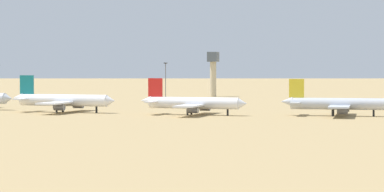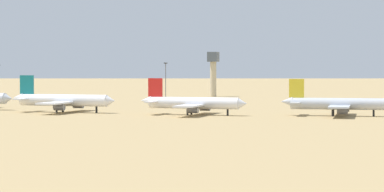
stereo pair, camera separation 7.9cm
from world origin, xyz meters
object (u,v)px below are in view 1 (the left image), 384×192
at_px(parked_jet_red_3, 193,103).
at_px(control_tower, 213,70).
at_px(parked_jet_yellow_4, 336,104).
at_px(parked_jet_teal_2, 63,100).
at_px(light_pole_west, 166,78).

height_order(parked_jet_red_3, control_tower, control_tower).
bearing_deg(parked_jet_red_3, parked_jet_yellow_4, 10.36).
distance_m(parked_jet_teal_2, control_tower, 151.22).
xyz_separation_m(parked_jet_teal_2, light_pole_west, (-7.91, 132.00, 5.83)).
bearing_deg(parked_jet_teal_2, parked_jet_yellow_4, 4.45).
xyz_separation_m(parked_jet_teal_2, parked_jet_yellow_4, (91.64, 7.43, -0.30)).
height_order(parked_jet_teal_2, parked_jet_yellow_4, parked_jet_teal_2).
xyz_separation_m(parked_jet_red_3, parked_jet_yellow_4, (45.04, 8.39, -0.05)).
height_order(parked_jet_teal_2, parked_jet_red_3, parked_jet_teal_2).
bearing_deg(parked_jet_teal_2, light_pole_west, 93.24).
relative_size(parked_jet_teal_2, parked_jet_yellow_4, 1.07).
height_order(parked_jet_yellow_4, light_pole_west, light_pole_west).
xyz_separation_m(parked_jet_teal_2, control_tower, (11.66, 150.45, 9.73)).
xyz_separation_m(parked_jet_red_3, control_tower, (-34.93, 151.41, 9.99)).
relative_size(parked_jet_red_3, control_tower, 1.56).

